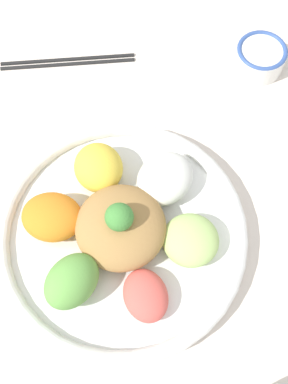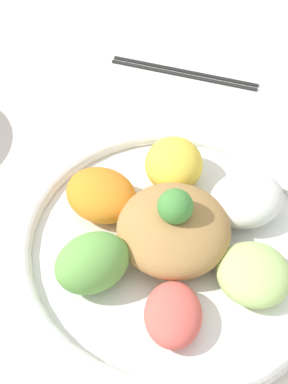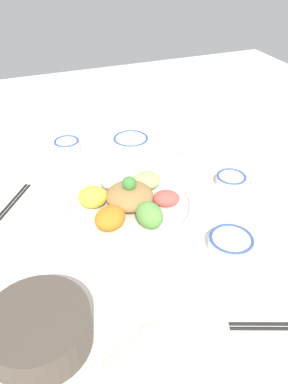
{
  "view_description": "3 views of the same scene",
  "coord_description": "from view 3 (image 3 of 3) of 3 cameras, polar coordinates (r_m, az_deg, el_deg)",
  "views": [
    {
      "loc": [
        -0.17,
        0.06,
        0.61
      ],
      "look_at": [
        -0.0,
        -0.08,
        0.09
      ],
      "focal_mm": 42.0,
      "sensor_mm": 36.0,
      "label": 1
    },
    {
      "loc": [
        -0.31,
        0.09,
        0.51
      ],
      "look_at": [
        0.03,
        -0.02,
        0.07
      ],
      "focal_mm": 50.0,
      "sensor_mm": 36.0,
      "label": 2
    },
    {
      "loc": [
        0.23,
        0.69,
        0.62
      ],
      "look_at": [
        -0.04,
        -0.02,
        0.06
      ],
      "focal_mm": 35.0,
      "sensor_mm": 36.0,
      "label": 3
    }
  ],
  "objects": [
    {
      "name": "ground_plane",
      "position": [
        0.96,
        -1.81,
        -4.21
      ],
      "size": [
        2.4,
        2.4,
        0.0
      ],
      "primitive_type": "plane",
      "color": "silver"
    },
    {
      "name": "sauce_bowl_red",
      "position": [
        1.26,
        -2.03,
        7.7
      ],
      "size": [
        0.12,
        0.12,
        0.03
      ],
      "color": "white",
      "rests_on": "ground_plane"
    },
    {
      "name": "rice_bowl_plain",
      "position": [
        1.25,
        -11.66,
        6.94
      ],
      "size": [
        0.08,
        0.08,
        0.04
      ],
      "color": "white",
      "rests_on": "ground_plane"
    },
    {
      "name": "chopsticks_pair_far",
      "position": [
        0.79,
        20.59,
        -18.5
      ],
      "size": [
        0.2,
        0.09,
        0.01
      ],
      "rotation": [
        0.0,
        0.0,
        2.77
      ],
      "color": "black",
      "rests_on": "ground_plane"
    },
    {
      "name": "serving_spoon_main",
      "position": [
        0.73,
        -1.08,
        -21.53
      ],
      "size": [
        0.13,
        0.06,
        0.01
      ],
      "rotation": [
        0.0,
        0.0,
        0.34
      ],
      "color": "beige",
      "rests_on": "ground_plane"
    },
    {
      "name": "side_serving_bowl",
      "position": [
        0.72,
        -15.74,
        -19.23
      ],
      "size": [
        0.19,
        0.19,
        0.07
      ],
      "color": "#51473D",
      "rests_on": "ground_plane"
    },
    {
      "name": "chopsticks_pair_near",
      "position": [
        1.05,
        -20.13,
        -2.27
      ],
      "size": [
        0.14,
        0.19,
        0.01
      ],
      "rotation": [
        0.0,
        0.0,
        4.1
      ],
      "color": "black",
      "rests_on": "ground_plane"
    },
    {
      "name": "sauce_bowl_dark",
      "position": [
        0.88,
        13.06,
        -7.61
      ],
      "size": [
        0.1,
        0.1,
        0.04
      ],
      "color": "white",
      "rests_on": "ground_plane"
    },
    {
      "name": "salad_platter",
      "position": [
        0.97,
        -2.31,
        -1.59
      ],
      "size": [
        0.35,
        0.35,
        0.1
      ],
      "color": "white",
      "rests_on": "ground_plane"
    },
    {
      "name": "serving_spoon_extra",
      "position": [
        1.22,
        4.39,
        5.65
      ],
      "size": [
        0.13,
        0.05,
        0.01
      ],
      "rotation": [
        0.0,
        0.0,
        6.09
      ],
      "color": "beige",
      "rests_on": "ground_plane"
    },
    {
      "name": "rice_bowl_blue",
      "position": [
        1.09,
        13.1,
        1.8
      ],
      "size": [
        0.08,
        0.08,
        0.03
      ],
      "color": "white",
      "rests_on": "ground_plane"
    }
  ]
}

